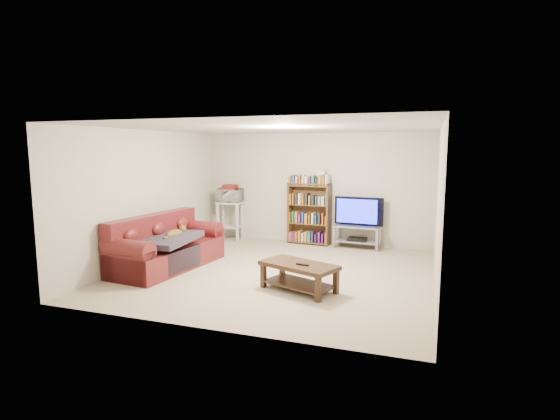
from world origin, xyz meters
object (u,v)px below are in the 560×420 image
at_px(sofa, 165,249).
at_px(tv_stand, 357,233).
at_px(coffee_table, 299,272).
at_px(bookshelf, 309,213).

xyz_separation_m(sofa, tv_stand, (2.95, 2.59, 0.00)).
bearing_deg(tv_stand, coffee_table, -92.86).
bearing_deg(coffee_table, tv_stand, 104.37).
bearing_deg(sofa, coffee_table, -4.05).
relative_size(sofa, bookshelf, 1.68).
bearing_deg(bookshelf, sofa, -121.40).
height_order(sofa, bookshelf, bookshelf).
height_order(coffee_table, bookshelf, bookshelf).
bearing_deg(tv_stand, bookshelf, 179.97).
distance_m(coffee_table, tv_stand, 3.07).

